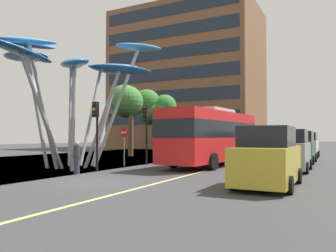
{
  "coord_description": "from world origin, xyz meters",
  "views": [
    {
      "loc": [
        8.86,
        -10.63,
        1.86
      ],
      "look_at": [
        -0.54,
        7.63,
        2.5
      ],
      "focal_mm": 35.41,
      "sensor_mm": 36.0,
      "label": 1
    }
  ],
  "objects": [
    {
      "name": "car_parked_far",
      "position": [
        6.49,
        14.31,
        1.05
      ],
      "size": [
        1.93,
        4.26,
        2.22
      ],
      "color": "#2D5138",
      "rests_on": "ground"
    },
    {
      "name": "tree_pavement_far",
      "position": [
        -9.64,
        22.3,
        4.94
      ],
      "size": [
        4.81,
        4.05,
        7.24
      ],
      "color": "brown",
      "rests_on": "ground"
    },
    {
      "name": "traffic_light_kerb_far",
      "position": [
        -2.28,
        7.85,
        2.8
      ],
      "size": [
        0.28,
        0.42,
        3.88
      ],
      "color": "black",
      "rests_on": "ground"
    },
    {
      "name": "pedestrian",
      "position": [
        -2.64,
        1.86,
        0.81
      ],
      "size": [
        0.34,
        0.34,
        1.62
      ],
      "color": "#2D3342",
      "rests_on": "ground"
    },
    {
      "name": "traffic_light_island_mid",
      "position": [
        -2.8,
        12.12,
        2.77
      ],
      "size": [
        0.28,
        0.42,
        3.83
      ],
      "color": "black",
      "rests_on": "ground"
    },
    {
      "name": "ground",
      "position": [
        -0.66,
        0.0,
        -0.05
      ],
      "size": [
        120.0,
        240.0,
        0.1
      ],
      "color": "#38383A"
    },
    {
      "name": "no_entry_sign",
      "position": [
        -3.01,
        6.45,
        1.6
      ],
      "size": [
        0.6,
        0.12,
        2.39
      ],
      "color": "gray",
      "rests_on": "ground"
    },
    {
      "name": "tree_pavement_near",
      "position": [
        -9.45,
        15.94,
        5.24
      ],
      "size": [
        3.49,
        3.31,
        6.89
      ],
      "color": "brown",
      "rests_on": "ground"
    },
    {
      "name": "red_bus",
      "position": [
        1.7,
        9.39,
        1.97
      ],
      "size": [
        3.37,
        9.84,
        3.61
      ],
      "color": "red",
      "rests_on": "ground"
    },
    {
      "name": "car_parked_near",
      "position": [
        6.52,
        1.99,
        1.05
      ],
      "size": [
        2.08,
        4.43,
        2.23
      ],
      "color": "gold",
      "rests_on": "ground"
    },
    {
      "name": "traffic_light_kerb_near",
      "position": [
        -2.52,
        3.16,
        2.66
      ],
      "size": [
        0.28,
        0.42,
        3.68
      ],
      "color": "black",
      "rests_on": "ground"
    },
    {
      "name": "leaf_sculpture",
      "position": [
        -5.5,
        4.54,
        6.13
      ],
      "size": [
        11.67,
        11.88,
        7.81
      ],
      "color": "#9EA0A5",
      "rests_on": "ground"
    },
    {
      "name": "car_parked_mid",
      "position": [
        6.55,
        8.24,
        1.05
      ],
      "size": [
        1.99,
        3.99,
        2.23
      ],
      "color": "gray",
      "rests_on": "ground"
    },
    {
      "name": "car_side_street",
      "position": [
        6.37,
        20.55,
        1.03
      ],
      "size": [
        2.0,
        4.12,
        2.21
      ],
      "color": "silver",
      "rests_on": "ground"
    },
    {
      "name": "backdrop_building",
      "position": [
        -12.4,
        37.73,
        10.76
      ],
      "size": [
        21.88,
        14.28,
        21.51
      ],
      "color": "brown",
      "rests_on": "ground"
    }
  ]
}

